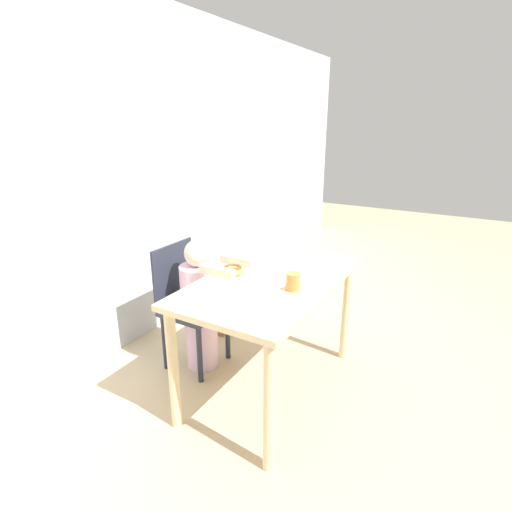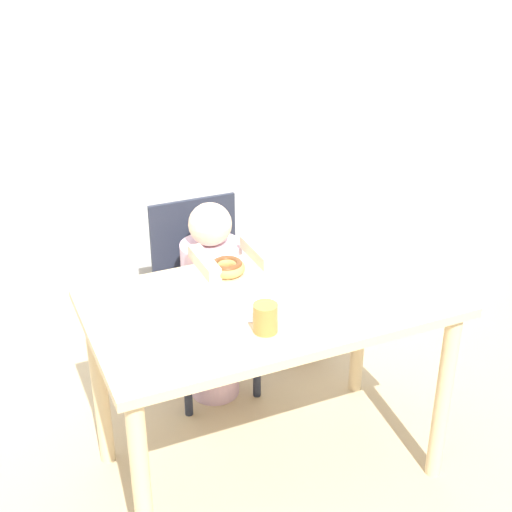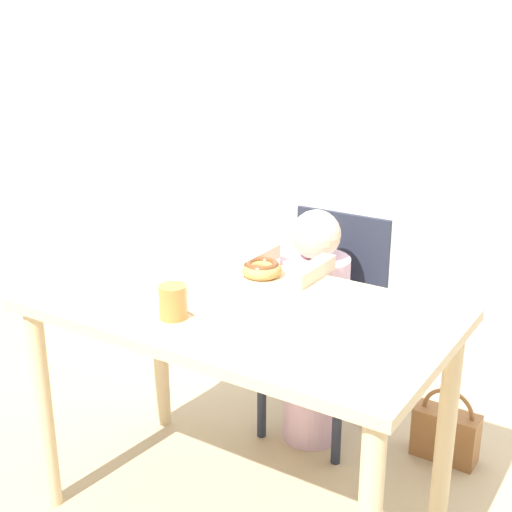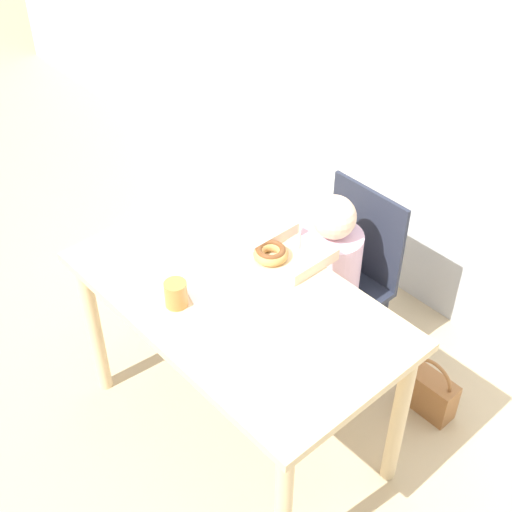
{
  "view_description": "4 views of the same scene",
  "coord_description": "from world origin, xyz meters",
  "px_view_note": "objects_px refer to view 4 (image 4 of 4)",
  "views": [
    {
      "loc": [
        -1.96,
        -1.03,
        1.67
      ],
      "look_at": [
        -0.01,
        0.11,
        0.89
      ],
      "focal_mm": 28.0,
      "sensor_mm": 36.0,
      "label": 1
    },
    {
      "loc": [
        -0.92,
        -1.97,
        2.04
      ],
      "look_at": [
        -0.01,
        0.11,
        0.89
      ],
      "focal_mm": 50.0,
      "sensor_mm": 36.0,
      "label": 2
    },
    {
      "loc": [
        1.11,
        -1.64,
        1.63
      ],
      "look_at": [
        -0.01,
        0.11,
        0.89
      ],
      "focal_mm": 50.0,
      "sensor_mm": 36.0,
      "label": 3
    },
    {
      "loc": [
        1.45,
        -1.2,
        2.53
      ],
      "look_at": [
        -0.01,
        0.11,
        0.89
      ],
      "focal_mm": 50.0,
      "sensor_mm": 36.0,
      "label": 4
    }
  ],
  "objects_px": {
    "donut": "(271,253)",
    "chair": "(345,279)",
    "child_figure": "(327,288)",
    "cup": "(176,294)",
    "handbag": "(429,392)"
  },
  "relations": [
    {
      "from": "donut",
      "to": "handbag",
      "type": "distance_m",
      "value": 0.98
    },
    {
      "from": "chair",
      "to": "child_figure",
      "type": "xyz_separation_m",
      "value": [
        0.0,
        -0.11,
        0.02
      ]
    },
    {
      "from": "child_figure",
      "to": "donut",
      "type": "height_order",
      "value": "child_figure"
    },
    {
      "from": "child_figure",
      "to": "handbag",
      "type": "bearing_deg",
      "value": 16.78
    },
    {
      "from": "child_figure",
      "to": "cup",
      "type": "height_order",
      "value": "child_figure"
    },
    {
      "from": "child_figure",
      "to": "handbag",
      "type": "relative_size",
      "value": 3.18
    },
    {
      "from": "donut",
      "to": "chair",
      "type": "bearing_deg",
      "value": 83.64
    },
    {
      "from": "donut",
      "to": "handbag",
      "type": "xyz_separation_m",
      "value": [
        0.54,
        0.44,
        -0.69
      ]
    },
    {
      "from": "chair",
      "to": "cup",
      "type": "relative_size",
      "value": 8.77
    },
    {
      "from": "chair",
      "to": "cup",
      "type": "xyz_separation_m",
      "value": [
        -0.08,
        -0.83,
        0.37
      ]
    },
    {
      "from": "chair",
      "to": "cup",
      "type": "bearing_deg",
      "value": -95.53
    },
    {
      "from": "chair",
      "to": "handbag",
      "type": "height_order",
      "value": "chair"
    },
    {
      "from": "child_figure",
      "to": "cup",
      "type": "distance_m",
      "value": 0.8
    },
    {
      "from": "child_figure",
      "to": "cup",
      "type": "xyz_separation_m",
      "value": [
        -0.08,
        -0.72,
        0.35
      ]
    },
    {
      "from": "donut",
      "to": "cup",
      "type": "distance_m",
      "value": 0.42
    }
  ]
}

